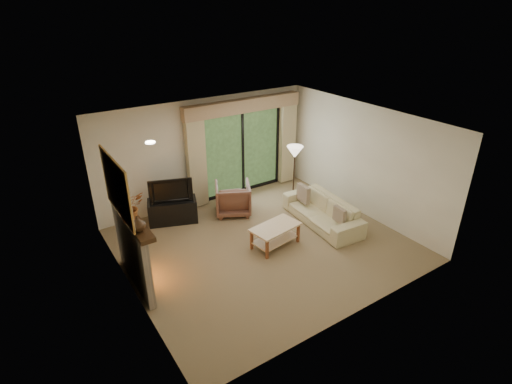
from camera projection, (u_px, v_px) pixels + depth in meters
floor at (264, 244)px, 8.37m from camera, size 5.50×5.50×0.00m
ceiling at (265, 124)px, 7.24m from camera, size 5.50×5.50×0.00m
wall_back at (206, 152)px, 9.68m from camera, size 5.00×0.00×5.00m
wall_front at (360, 249)px, 5.93m from camera, size 5.00×0.00×5.00m
wall_left at (124, 229)px, 6.44m from camera, size 0.00×5.00×5.00m
wall_right at (363, 160)px, 9.17m from camera, size 0.00×5.00×5.00m
fireplace at (133, 252)px, 6.92m from camera, size 0.24×1.70×1.37m
mirror at (117, 187)px, 6.33m from camera, size 0.07×1.45×1.02m
sliding_door at (242, 152)px, 10.23m from camera, size 2.26×0.10×2.16m
curtain_left at (196, 160)px, 9.43m from camera, size 0.45×0.18×2.35m
curtain_right at (287, 140)px, 10.77m from camera, size 0.45×0.18×2.35m
cornice at (244, 106)px, 9.63m from camera, size 3.20×0.24×0.32m
media_console at (173, 211)px, 9.13m from camera, size 1.19×0.83×0.54m
tv at (171, 189)px, 8.89m from camera, size 0.94×0.45×0.55m
armchair at (233, 198)px, 9.46m from camera, size 1.09×1.11×0.76m
sofa at (322, 211)px, 9.04m from camera, size 0.99×2.14×0.61m
pillow_near at (339, 215)px, 8.47m from camera, size 0.12×0.34×0.34m
pillow_far at (303, 194)px, 9.36m from camera, size 0.14×0.42×0.41m
coffee_table at (275, 236)px, 8.25m from camera, size 1.09×0.71×0.46m
floor_lamp at (294, 175)px, 9.79m from camera, size 0.43×0.43×1.49m
vase at (137, 224)px, 6.20m from camera, size 0.29×0.29×0.25m
branches at (129, 207)px, 6.41m from camera, size 0.55×0.50×0.51m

